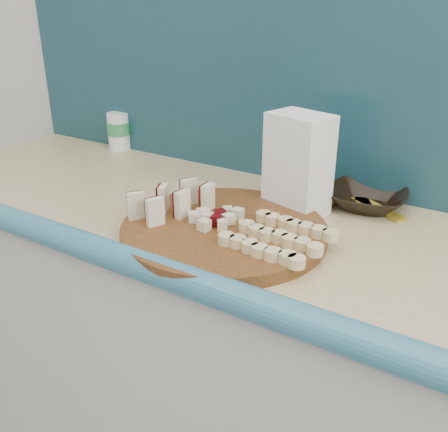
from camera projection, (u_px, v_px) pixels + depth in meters
kitchen_counter at (283, 388)px, 1.28m from camera, size 2.20×0.63×0.91m
backsplash at (349, 94)px, 1.22m from camera, size 2.20×0.02×0.50m
cutting_board at (224, 230)px, 1.06m from camera, size 0.47×0.47×0.03m
apple_wedges at (172, 201)px, 1.10m from camera, size 0.13×0.17×0.06m
apple_chunks at (213, 217)px, 1.07m from camera, size 0.06×0.07×0.02m
banana_slices at (278, 237)px, 0.98m from camera, size 0.20×0.18×0.02m
brown_bowl at (367, 199)px, 1.20m from camera, size 0.21×0.21×0.05m
flour_bag at (298, 164)px, 1.14m from camera, size 0.16×0.13×0.23m
canister at (119, 130)px, 1.64m from camera, size 0.07×0.07×0.12m
banana_peel at (358, 202)px, 1.23m from camera, size 0.21×0.18×0.01m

